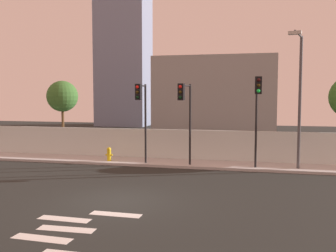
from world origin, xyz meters
TOP-DOWN VIEW (x-y plane):
  - ground_plane at (0.00, 0.00)m, footprint 80.00×80.00m
  - sidewalk at (0.00, 8.20)m, footprint 36.00×2.40m
  - perimeter_wall at (0.00, 9.49)m, footprint 36.00×0.18m
  - crosswalk_marking at (-0.20, -3.67)m, footprint 3.45×4.71m
  - traffic_light_left at (-1.19, 7.11)m, footprint 0.42×1.06m
  - traffic_light_center at (1.36, 6.91)m, footprint 0.53×1.42m
  - traffic_light_right at (5.19, 7.02)m, footprint 0.35×1.25m
  - street_lamp_curbside at (7.31, 7.43)m, footprint 0.93×2.39m
  - fire_hydrant at (-3.42, 7.68)m, footprint 0.44×0.26m
  - roadside_tree_leftmost at (-8.12, 10.78)m, footprint 2.17×2.17m
  - low_building_distant at (1.22, 23.49)m, footprint 11.30×6.00m
  - tower_on_skyline at (-12.44, 35.49)m, footprint 6.73×5.00m

SIDE VIEW (x-z plane):
  - ground_plane at x=0.00m, z-range 0.00..0.00m
  - crosswalk_marking at x=-0.20m, z-range 0.00..0.01m
  - sidewalk at x=0.00m, z-range 0.00..0.15m
  - fire_hydrant at x=-3.42m, z-range 0.18..1.00m
  - perimeter_wall at x=0.00m, z-range 0.15..1.95m
  - traffic_light_left at x=-1.19m, z-range 1.19..5.74m
  - traffic_light_center at x=1.36m, z-range 1.20..5.76m
  - traffic_light_right at x=5.19m, z-range 1.25..6.14m
  - low_building_distant at x=1.22m, z-range 0.00..7.71m
  - roadside_tree_leftmost at x=-8.12m, z-range 1.44..6.53m
  - street_lamp_curbside at x=7.31m, z-range 0.83..7.85m
  - tower_on_skyline at x=-12.44m, z-range 0.00..27.28m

